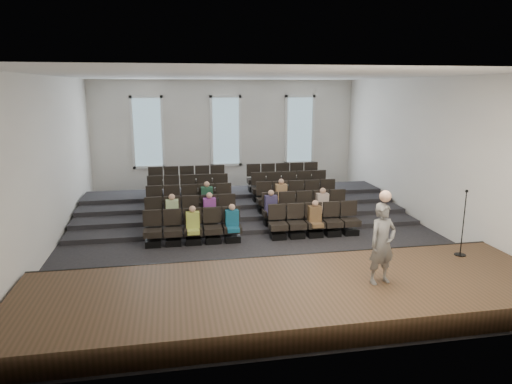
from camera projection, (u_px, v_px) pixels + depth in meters
ground at (252, 234)px, 14.84m from camera, size 14.00×14.00×0.00m
ceiling at (252, 75)px, 13.71m from camera, size 12.00×14.00×0.02m
wall_back at (226, 135)px, 21.00m from camera, size 12.00×0.04×5.00m
wall_front at (325, 221)px, 7.55m from camera, size 12.00×0.04×5.00m
wall_left at (48, 164)px, 13.21m from camera, size 0.04×14.00×5.00m
wall_right at (428, 153)px, 15.34m from camera, size 0.04×14.00×5.00m
stage at (293, 296)px, 9.89m from camera, size 11.80×3.60×0.50m
stage_lip at (275, 265)px, 11.59m from camera, size 11.80×0.06×0.52m
risers at (238, 204)px, 17.83m from camera, size 11.80×4.80×0.60m
seating_rows at (245, 202)px, 16.16m from camera, size 6.80×4.70×1.67m
windows at (226, 131)px, 20.89m from camera, size 8.44×0.10×3.24m
audience at (246, 208)px, 14.95m from camera, size 5.45×2.64×1.10m
speaker at (382, 244)px, 9.77m from camera, size 0.73×0.56×1.78m
mic_stand at (462, 236)px, 11.47m from camera, size 0.29×0.29×1.71m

